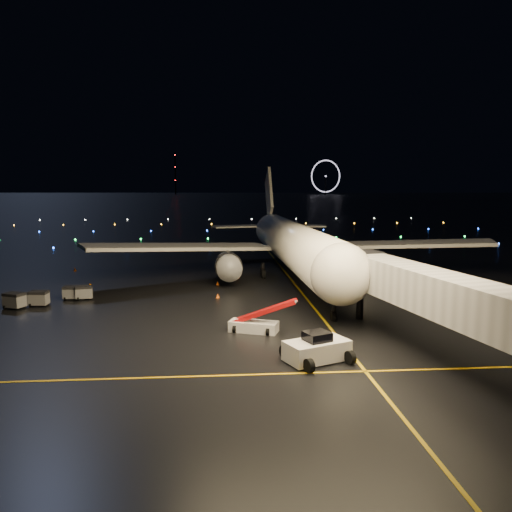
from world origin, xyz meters
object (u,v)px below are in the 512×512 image
object	(u,v)px
crew_c	(91,291)
airliner	(290,219)
pushback_tug	(317,347)
baggage_cart_3	(39,299)
belt_loader	(254,315)
baggage_cart_2	(72,293)
baggage_cart_0	(84,293)
baggage_cart_1	(14,301)

from	to	relation	value
crew_c	airliner	bearing A→B (deg)	96.44
pushback_tug	baggage_cart_3	xyz separation A→B (m)	(-26.04, 19.00, -0.29)
belt_loader	baggage_cart_2	bearing A→B (deg)	164.52
crew_c	baggage_cart_0	world-z (taller)	crew_c
baggage_cart_1	baggage_cart_2	bearing A→B (deg)	62.50
belt_loader	baggage_cart_0	xyz separation A→B (m)	(-18.06, 14.09, -0.72)
airliner	baggage_cart_1	distance (m)	36.41
belt_loader	baggage_cart_2	world-z (taller)	belt_loader
crew_c	baggage_cart_1	size ratio (longest dim) A/B	0.88
pushback_tug	belt_loader	distance (m)	8.74
pushback_tug	crew_c	distance (m)	30.95
baggage_cart_1	baggage_cart_3	world-z (taller)	baggage_cart_1
baggage_cart_0	airliner	bearing A→B (deg)	15.25
baggage_cart_0	baggage_cart_2	distance (m)	1.35
airliner	baggage_cart_3	bearing A→B (deg)	-152.41
baggage_cart_2	belt_loader	bearing A→B (deg)	-34.68
crew_c	baggage_cart_1	world-z (taller)	crew_c
belt_loader	baggage_cart_2	size ratio (longest dim) A/B	3.50
baggage_cart_0	baggage_cart_2	xyz separation A→B (m)	(-1.35, 0.05, -0.02)
airliner	baggage_cart_3	distance (m)	34.13
pushback_tug	baggage_cart_2	xyz separation A→B (m)	(-23.42, 21.89, -0.34)
baggage_cart_1	baggage_cart_3	size ratio (longest dim) A/B	1.04
baggage_cart_1	baggage_cart_2	size ratio (longest dim) A/B	1.11
pushback_tug	baggage_cart_0	size ratio (longest dim) A/B	2.53
belt_loader	baggage_cart_3	world-z (taller)	belt_loader
airliner	baggage_cart_0	size ratio (longest dim) A/B	31.23
baggage_cart_2	baggage_cart_1	bearing A→B (deg)	-139.41
baggage_cart_0	baggage_cart_3	world-z (taller)	baggage_cart_3
pushback_tug	crew_c	bearing A→B (deg)	110.97
airliner	pushback_tug	distance (m)	35.98
baggage_cart_1	baggage_cart_3	bearing A→B (deg)	47.77
baggage_cart_2	baggage_cart_3	bearing A→B (deg)	-130.65
baggage_cart_1	belt_loader	bearing A→B (deg)	0.25
airliner	belt_loader	distance (m)	29.08
crew_c	baggage_cart_1	xyz separation A→B (m)	(-6.70, -4.26, -0.03)
pushback_tug	baggage_cart_1	world-z (taller)	pushback_tug
pushback_tug	baggage_cart_0	world-z (taller)	pushback_tug
baggage_cart_0	crew_c	bearing A→B (deg)	24.08
baggage_cart_0	baggage_cart_3	xyz separation A→B (m)	(-3.96, -2.84, 0.03)
airliner	baggage_cart_0	xyz separation A→B (m)	(-25.22, -13.32, -7.25)
airliner	crew_c	distance (m)	28.68
pushback_tug	baggage_cart_0	bearing A→B (deg)	112.36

